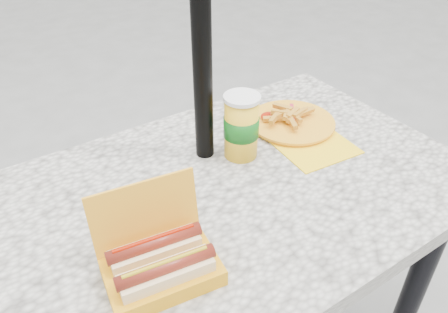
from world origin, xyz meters
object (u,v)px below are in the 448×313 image
hotdog_box (160,262)px  soda_cup (241,126)px  fries_plate (292,123)px  umbrella_pole (201,32)px

hotdog_box → soda_cup: soda_cup is taller
hotdog_box → fries_plate: hotdog_box is taller
fries_plate → hotdog_box: bearing=-154.1°
umbrella_pole → hotdog_box: bearing=-133.2°
umbrella_pole → fries_plate: (0.30, -0.03, -0.34)m
fries_plate → soda_cup: (-0.22, -0.03, 0.08)m
fries_plate → soda_cup: 0.23m
fries_plate → soda_cup: soda_cup is taller
hotdog_box → soda_cup: bearing=42.1°
umbrella_pole → soda_cup: 0.28m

